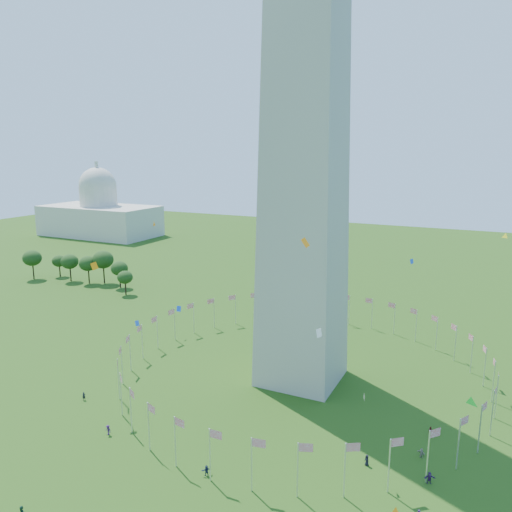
# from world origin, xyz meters

# --- Properties ---
(flag_ring) EXTENTS (80.24, 80.24, 9.00)m
(flag_ring) POSITION_xyz_m (-0.00, 50.00, 4.50)
(flag_ring) COLOR silver
(flag_ring) RESTS_ON ground
(capitol_building) EXTENTS (70.00, 35.00, 46.00)m
(capitol_building) POSITION_xyz_m (-180.00, 180.00, 23.00)
(capitol_building) COLOR beige
(capitol_building) RESTS_ON ground
(kites_aloft) EXTENTS (105.46, 77.75, 32.64)m
(kites_aloft) POSITION_xyz_m (13.65, 26.29, 20.77)
(kites_aloft) COLOR green
(kites_aloft) RESTS_ON ground
(tree_line_west) EXTENTS (54.84, 15.59, 12.62)m
(tree_line_west) POSITION_xyz_m (-106.62, 91.22, 5.44)
(tree_line_west) COLOR #254C19
(tree_line_west) RESTS_ON ground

